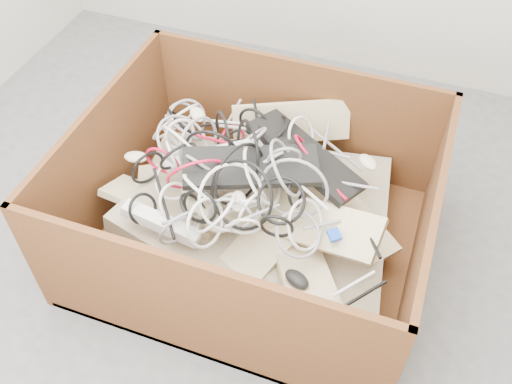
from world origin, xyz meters
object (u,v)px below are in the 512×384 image
(power_strip_left, at_px, (209,157))
(vga_plug, at_px, (334,235))
(cardboard_box, at_px, (250,222))
(power_strip_right, at_px, (161,223))

(power_strip_left, distance_m, vga_plug, 0.57)
(vga_plug, bearing_deg, cardboard_box, -147.74)
(cardboard_box, height_order, vga_plug, cardboard_box)
(cardboard_box, bearing_deg, power_strip_right, -132.32)
(power_strip_right, bearing_deg, vga_plug, 15.52)
(power_strip_left, relative_size, vga_plug, 7.45)
(cardboard_box, xyz_separation_m, vga_plug, (0.35, -0.12, 0.21))
(power_strip_left, bearing_deg, vga_plug, -38.71)
(cardboard_box, relative_size, power_strip_right, 4.37)
(power_strip_left, distance_m, power_strip_right, 0.32)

